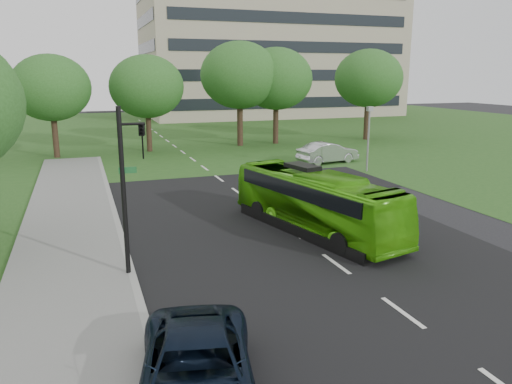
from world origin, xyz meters
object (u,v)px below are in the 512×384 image
office_building (270,37)px  tree_park_c (240,75)px  camera_pole (369,130)px  tree_park_d (276,79)px  tree_park_a (51,88)px  sedan (328,153)px  tree_park_b (147,87)px  traffic_light (128,179)px  tree_park_e (369,78)px  suv (197,372)px  bus (315,202)px

office_building → tree_park_c: 37.76m
office_building → camera_pole: 51.18m
tree_park_d → tree_park_a: bearing=-174.7°
tree_park_d → sedan: tree_park_d is taller
tree_park_b → tree_park_c: bearing=5.1°
tree_park_d → traffic_light: 33.75m
sedan → tree_park_e: bearing=-52.2°
tree_park_a → tree_park_b: size_ratio=0.99×
tree_park_a → camera_pole: tree_park_a is taller
office_building → traffic_light: bearing=-114.8°
suv → traffic_light: traffic_light is taller
traffic_light → bus: bearing=39.3°
tree_park_e → camera_pole: bearing=-121.3°
bus → camera_pole: 14.77m
tree_park_a → suv: 35.22m
tree_park_e → traffic_light: 39.54m
office_building → tree_park_c: (-15.95, -33.71, -5.93)m
tree_park_a → traffic_light: (3.29, -27.29, -2.25)m
sedan → camera_pole: size_ratio=1.07×
tree_park_b → tree_park_d: 12.48m
tree_park_c → tree_park_e: size_ratio=1.05×
tree_park_a → bus: (11.31, -24.84, -4.30)m
bus → tree_park_e: bearing=41.1°
tree_park_c → camera_pole: 16.32m
tree_park_a → tree_park_d: size_ratio=0.90×
tree_park_c → sedan: (3.51, -11.25, -5.77)m
office_building → tree_park_b: (-24.62, -34.47, -6.87)m
tree_park_a → tree_park_d: bearing=5.3°
tree_park_b → bus: bearing=-81.9°
office_building → sedan: size_ratio=8.27×
tree_park_b → traffic_light: 28.53m
tree_park_b → tree_park_c: tree_park_c is taller
suv → traffic_light: (-0.52, 7.38, 2.64)m
office_building → suv: (-28.46, -69.96, -11.77)m
tree_park_e → camera_pole: (-9.30, -15.28, -3.32)m
office_building → tree_park_a: size_ratio=4.84×
sedan → traffic_light: bearing=127.0°
bus → traffic_light: traffic_light is taller
office_building → bus: office_building is taller
office_building → tree_park_b: size_ratio=4.80×
traffic_light → camera_pole: 22.22m
tree_park_c → traffic_light: (-13.02, -28.88, -3.20)m
tree_park_c → tree_park_d: tree_park_c is taller
bus → suv: size_ratio=1.80×
office_building → traffic_light: (-28.98, -62.58, -9.13)m
tree_park_c → tree_park_b: bearing=-174.9°
office_building → bus: 64.65m
tree_park_a → camera_pole: (20.84, -13.67, -2.69)m
tree_park_c → traffic_light: bearing=-114.3°
tree_park_b → bus: size_ratio=0.88×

